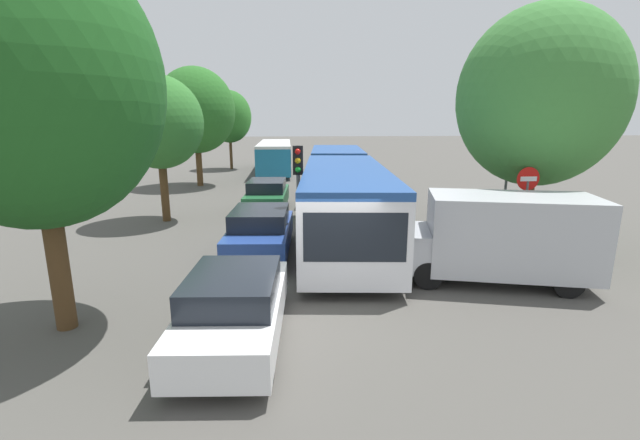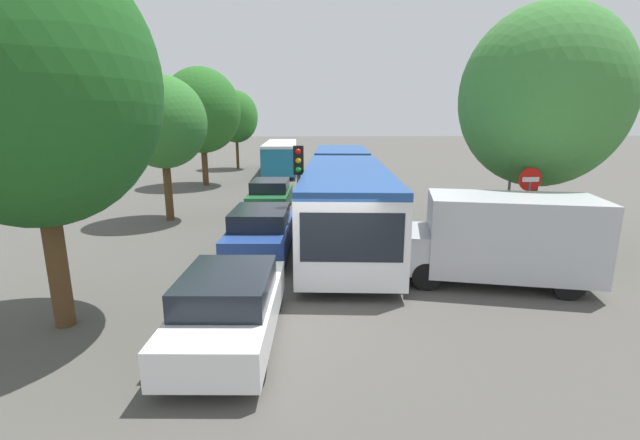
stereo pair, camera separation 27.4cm
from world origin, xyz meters
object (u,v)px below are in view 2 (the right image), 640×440
at_px(queued_car_green, 271,195).
at_px(articulated_bus, 343,184).
at_px(tree_right_near, 543,97).
at_px(no_entry_sign, 528,199).
at_px(tree_left_near, 30,84).
at_px(tree_left_mid, 163,123).
at_px(queued_car_white, 229,306).
at_px(traffic_light, 299,175).
at_px(tree_left_distant, 236,117).
at_px(queued_car_blue, 261,231).
at_px(city_bus_rear, 281,155).
at_px(direction_sign_post, 512,165).
at_px(tree_left_far, 202,111).
at_px(white_van, 500,237).

bearing_deg(queued_car_green, articulated_bus, -117.55).
bearing_deg(tree_right_near, no_entry_sign, -122.57).
distance_m(tree_left_near, tree_left_mid, 9.67).
xyz_separation_m(no_entry_sign, tree_right_near, (0.99, 1.55, 3.01)).
relative_size(articulated_bus, queued_car_white, 4.24).
bearing_deg(articulated_bus, traffic_light, -18.31).
bearing_deg(articulated_bus, queued_car_white, -12.80).
bearing_deg(tree_left_near, tree_left_distant, 90.09).
bearing_deg(tree_left_near, tree_left_mid, 92.88).
relative_size(queued_car_blue, tree_left_distant, 0.67).
bearing_deg(queued_car_blue, tree_left_near, 144.63).
distance_m(city_bus_rear, traffic_light, 21.69).
xyz_separation_m(articulated_bus, city_bus_rear, (-3.13, 17.19, -0.14)).
xyz_separation_m(queued_car_blue, no_entry_sign, (8.05, -0.99, 1.12)).
height_order(queued_car_blue, traffic_light, traffic_light).
bearing_deg(city_bus_rear, direction_sign_post, -155.01).
distance_m(queued_car_blue, tree_left_distant, 24.96).
bearing_deg(no_entry_sign, queued_car_green, -133.54).
bearing_deg(tree_left_distant, queued_car_green, -78.02).
bearing_deg(tree_left_far, tree_left_mid, -87.42).
bearing_deg(tree_left_far, queued_car_green, -60.49).
xyz_separation_m(direction_sign_post, tree_left_near, (-12.85, -6.81, 2.27)).
relative_size(direction_sign_post, tree_left_far, 0.49).
relative_size(articulated_bus, tree_left_near, 2.37).
xyz_separation_m(queued_car_blue, tree_left_mid, (-4.24, 5.00, 3.31)).
relative_size(white_van, tree_left_far, 0.72).
distance_m(queued_car_green, no_entry_sign, 11.23).
bearing_deg(tree_left_mid, no_entry_sign, -25.97).
height_order(queued_car_white, tree_left_near, tree_left_near).
xyz_separation_m(articulated_bus, queued_car_blue, (-3.15, -4.76, -0.77)).
relative_size(city_bus_rear, tree_left_distant, 1.69).
xyz_separation_m(queued_car_green, no_entry_sign, (8.10, -7.70, 1.14)).
relative_size(queued_car_blue, direction_sign_post, 1.22).
height_order(articulated_bus, queued_car_white, articulated_bus).
relative_size(queued_car_green, traffic_light, 1.27).
bearing_deg(direction_sign_post, no_entry_sign, 80.00).
bearing_deg(tree_left_distant, city_bus_rear, -32.59).
bearing_deg(no_entry_sign, tree_left_near, -72.88).
xyz_separation_m(queued_car_green, tree_right_near, (9.09, -6.14, 4.15)).
distance_m(queued_car_green, traffic_light, 6.75).
xyz_separation_m(city_bus_rear, no_entry_sign, (8.03, -22.94, 0.49)).
bearing_deg(queued_car_blue, tree_left_mid, 44.07).
height_order(queued_car_white, queued_car_green, queued_car_green).
height_order(no_entry_sign, direction_sign_post, direction_sign_post).
bearing_deg(queued_car_blue, queued_car_green, 4.17).
distance_m(queued_car_white, traffic_light, 6.27).
relative_size(queued_car_green, no_entry_sign, 1.53).
bearing_deg(queued_car_green, tree_left_far, 33.26).
height_order(no_entry_sign, tree_right_near, tree_right_near).
height_order(queued_car_blue, no_entry_sign, no_entry_sign).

